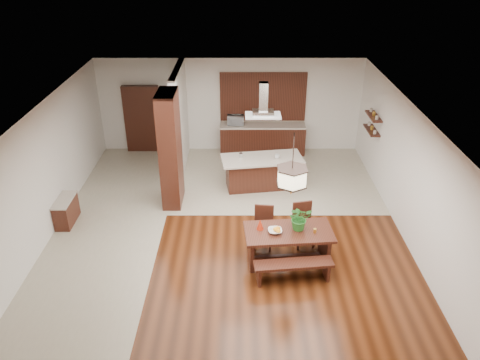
{
  "coord_description": "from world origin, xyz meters",
  "views": [
    {
      "loc": [
        0.29,
        -9.21,
        6.12
      ],
      "look_at": [
        0.3,
        0.0,
        1.25
      ],
      "focal_mm": 35.0,
      "sensor_mm": 36.0,
      "label": 1
    }
  ],
  "objects_px": {
    "dining_chair_left": "(263,228)",
    "dining_chair_right": "(304,226)",
    "kitchen_island": "(262,172)",
    "pendant_lantern": "(293,165)",
    "hallway_console": "(66,211)",
    "dining_table": "(288,239)",
    "foliage_plant": "(300,218)",
    "microwave": "(235,120)",
    "dining_bench": "(293,272)",
    "fruit_bowl": "(275,231)",
    "range_hood": "(263,100)",
    "island_cup": "(277,157)"
  },
  "relations": [
    {
      "from": "dining_chair_left",
      "to": "dining_chair_right",
      "type": "relative_size",
      "value": 0.96
    },
    {
      "from": "kitchen_island",
      "to": "pendant_lantern",
      "type": "bearing_deg",
      "value": -91.24
    },
    {
      "from": "hallway_console",
      "to": "dining_table",
      "type": "distance_m",
      "value": 5.32
    },
    {
      "from": "pendant_lantern",
      "to": "kitchen_island",
      "type": "bearing_deg",
      "value": 97.23
    },
    {
      "from": "dining_table",
      "to": "foliage_plant",
      "type": "bearing_deg",
      "value": 18.89
    },
    {
      "from": "foliage_plant",
      "to": "microwave",
      "type": "height_order",
      "value": "foliage_plant"
    },
    {
      "from": "foliage_plant",
      "to": "dining_bench",
      "type": "bearing_deg",
      "value": -102.88
    },
    {
      "from": "pendant_lantern",
      "to": "dining_table",
      "type": "bearing_deg",
      "value": 0.0
    },
    {
      "from": "hallway_console",
      "to": "pendant_lantern",
      "type": "height_order",
      "value": "pendant_lantern"
    },
    {
      "from": "fruit_bowl",
      "to": "microwave",
      "type": "relative_size",
      "value": 0.56
    },
    {
      "from": "hallway_console",
      "to": "foliage_plant",
      "type": "distance_m",
      "value": 5.55
    },
    {
      "from": "range_hood",
      "to": "microwave",
      "type": "distance_m",
      "value": 2.71
    },
    {
      "from": "dining_table",
      "to": "fruit_bowl",
      "type": "xyz_separation_m",
      "value": [
        -0.28,
        -0.05,
        0.23
      ]
    },
    {
      "from": "hallway_console",
      "to": "microwave",
      "type": "relative_size",
      "value": 1.75
    },
    {
      "from": "island_cup",
      "to": "fruit_bowl",
      "type": "bearing_deg",
      "value": -94.67
    },
    {
      "from": "foliage_plant",
      "to": "fruit_bowl",
      "type": "xyz_separation_m",
      "value": [
        -0.5,
        -0.13,
        -0.23
      ]
    },
    {
      "from": "dining_table",
      "to": "range_hood",
      "type": "relative_size",
      "value": 2.07
    },
    {
      "from": "dining_chair_right",
      "to": "fruit_bowl",
      "type": "xyz_separation_m",
      "value": [
        -0.69,
        -0.64,
        0.29
      ]
    },
    {
      "from": "dining_chair_right",
      "to": "fruit_bowl",
      "type": "relative_size",
      "value": 3.46
    },
    {
      "from": "hallway_console",
      "to": "range_hood",
      "type": "xyz_separation_m",
      "value": [
        4.69,
        1.78,
        2.15
      ]
    },
    {
      "from": "dining_bench",
      "to": "pendant_lantern",
      "type": "distance_m",
      "value": 2.13
    },
    {
      "from": "pendant_lantern",
      "to": "island_cup",
      "type": "height_order",
      "value": "pendant_lantern"
    },
    {
      "from": "dining_chair_left",
      "to": "kitchen_island",
      "type": "bearing_deg",
      "value": 94.92
    },
    {
      "from": "dining_bench",
      "to": "island_cup",
      "type": "bearing_deg",
      "value": 91.08
    },
    {
      "from": "hallway_console",
      "to": "foliage_plant",
      "type": "height_order",
      "value": "foliage_plant"
    },
    {
      "from": "dining_chair_left",
      "to": "kitchen_island",
      "type": "distance_m",
      "value": 2.74
    },
    {
      "from": "pendant_lantern",
      "to": "foliage_plant",
      "type": "distance_m",
      "value": 1.26
    },
    {
      "from": "microwave",
      "to": "dining_chair_right",
      "type": "bearing_deg",
      "value": -73.25
    },
    {
      "from": "dining_table",
      "to": "dining_bench",
      "type": "relative_size",
      "value": 1.19
    },
    {
      "from": "foliage_plant",
      "to": "dining_chair_right",
      "type": "bearing_deg",
      "value": 69.94
    },
    {
      "from": "foliage_plant",
      "to": "island_cup",
      "type": "height_order",
      "value": "foliage_plant"
    },
    {
      "from": "kitchen_island",
      "to": "island_cup",
      "type": "xyz_separation_m",
      "value": [
        0.39,
        -0.06,
        0.48
      ]
    },
    {
      "from": "dining_chair_right",
      "to": "kitchen_island",
      "type": "xyz_separation_m",
      "value": [
        -0.81,
        2.67,
        -0.04
      ]
    },
    {
      "from": "foliage_plant",
      "to": "island_cup",
      "type": "bearing_deg",
      "value": 94.36
    },
    {
      "from": "pendant_lantern",
      "to": "range_hood",
      "type": "height_order",
      "value": "same"
    },
    {
      "from": "fruit_bowl",
      "to": "microwave",
      "type": "xyz_separation_m",
      "value": [
        -0.85,
        5.52,
        0.31
      ]
    },
    {
      "from": "pendant_lantern",
      "to": "range_hood",
      "type": "xyz_separation_m",
      "value": [
        -0.41,
        3.25,
        0.22
      ]
    },
    {
      "from": "range_hood",
      "to": "hallway_console",
      "type": "bearing_deg",
      "value": -159.22
    },
    {
      "from": "foliage_plant",
      "to": "dining_table",
      "type": "bearing_deg",
      "value": -161.11
    },
    {
      "from": "dining_table",
      "to": "microwave",
      "type": "bearing_deg",
      "value": 101.69
    },
    {
      "from": "pendant_lantern",
      "to": "kitchen_island",
      "type": "distance_m",
      "value": 3.73
    },
    {
      "from": "dining_chair_right",
      "to": "island_cup",
      "type": "xyz_separation_m",
      "value": [
        -0.42,
        2.61,
        0.44
      ]
    },
    {
      "from": "hallway_console",
      "to": "dining_chair_left",
      "type": "height_order",
      "value": "dining_chair_left"
    },
    {
      "from": "dining_table",
      "to": "pendant_lantern",
      "type": "relative_size",
      "value": 1.42
    },
    {
      "from": "dining_bench",
      "to": "dining_chair_right",
      "type": "distance_m",
      "value": 1.31
    },
    {
      "from": "kitchen_island",
      "to": "foliage_plant",
      "type": "bearing_deg",
      "value": -87.26
    },
    {
      "from": "dining_bench",
      "to": "island_cup",
      "type": "height_order",
      "value": "island_cup"
    },
    {
      "from": "range_hood",
      "to": "dining_bench",
      "type": "bearing_deg",
      "value": -83.2
    },
    {
      "from": "pendant_lantern",
      "to": "island_cup",
      "type": "xyz_separation_m",
      "value": [
        -0.02,
        3.19,
        -1.31
      ]
    },
    {
      "from": "pendant_lantern",
      "to": "fruit_bowl",
      "type": "height_order",
      "value": "pendant_lantern"
    }
  ]
}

